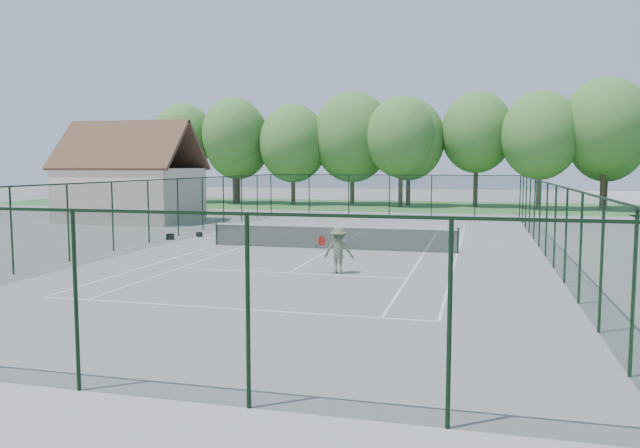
{
  "coord_description": "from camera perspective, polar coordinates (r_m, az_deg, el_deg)",
  "views": [
    {
      "loc": [
        6.38,
        -26.71,
        3.73
      ],
      "look_at": [
        0.0,
        -2.0,
        1.3
      ],
      "focal_mm": 35.0,
      "sensor_mm": 36.0,
      "label": 1
    }
  ],
  "objects": [
    {
      "name": "court_lines",
      "position": [
        27.71,
        1.03,
        -2.29
      ],
      "size": [
        11.05,
        23.85,
        0.01
      ],
      "color": "white",
      "rests_on": "ground"
    },
    {
      "name": "tree_line_far",
      "position": [
        57.11,
        8.12,
        7.65
      ],
      "size": [
        39.4,
        6.4,
        9.7
      ],
      "color": "#453125",
      "rests_on": "ground"
    },
    {
      "name": "tennis_player",
      "position": [
        21.44,
        1.72,
        -2.41
      ],
      "size": [
        1.87,
        0.92,
        1.6
      ],
      "color": "#626449",
      "rests_on": "ground"
    },
    {
      "name": "utility_building",
      "position": [
        43.0,
        -16.94,
        4.39
      ],
      "size": [
        8.6,
        6.27,
        6.63
      ],
      "color": "beige",
      "rests_on": "ground"
    },
    {
      "name": "sports_bag_b",
      "position": [
        33.0,
        -10.98,
        -0.94
      ],
      "size": [
        0.36,
        0.3,
        0.24
      ],
      "primitive_type": "cube",
      "rotation": [
        0.0,
        0.0,
        -0.43
      ],
      "color": "black",
      "rests_on": "ground"
    },
    {
      "name": "tennis_net",
      "position": [
        27.64,
        1.04,
        -1.11
      ],
      "size": [
        11.08,
        0.08,
        1.1
      ],
      "color": "black",
      "rests_on": "ground"
    },
    {
      "name": "sports_bag_a",
      "position": [
        31.98,
        -13.55,
        -1.14
      ],
      "size": [
        0.44,
        0.36,
        0.3
      ],
      "primitive_type": "cube",
      "rotation": [
        0.0,
        0.0,
        0.4
      ],
      "color": "black",
      "rests_on": "ground"
    },
    {
      "name": "grass_far",
      "position": [
        57.19,
        8.04,
        1.65
      ],
      "size": [
        80.0,
        16.0,
        0.01
      ],
      "primitive_type": "cube",
      "color": "#3E7735",
      "rests_on": "ground"
    },
    {
      "name": "ground",
      "position": [
        27.71,
        1.03,
        -2.3
      ],
      "size": [
        140.0,
        140.0,
        0.0
      ],
      "primitive_type": "plane",
      "color": "gray",
      "rests_on": "ground"
    },
    {
      "name": "fence_enclosure",
      "position": [
        27.55,
        1.04,
        0.92
      ],
      "size": [
        18.05,
        36.05,
        3.02
      ],
      "color": "#14311C",
      "rests_on": "ground"
    }
  ]
}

